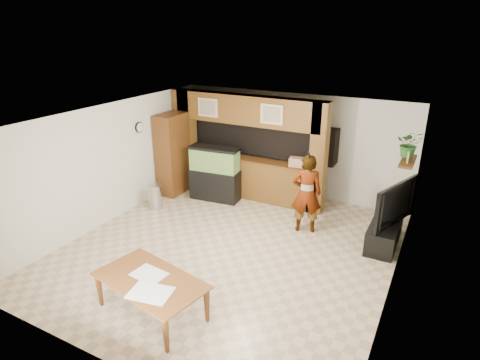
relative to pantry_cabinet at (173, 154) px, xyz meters
The scene contains 21 objects.
floor 3.43m from the pantry_cabinet, 34.42° to the right, with size 6.50×6.50×0.00m, color #D1B391.
ceiling 3.63m from the pantry_cabinet, 34.42° to the right, with size 6.50×6.50×0.00m, color white.
wall_back 3.05m from the pantry_cabinet, 27.41° to the left, with size 6.00×6.00×0.00m, color silver.
wall_left 1.89m from the pantry_cabinet, 99.21° to the right, with size 6.50×6.50×0.00m, color silver.
wall_right 6.00m from the pantry_cabinet, 17.98° to the right, with size 6.50×6.50×0.00m, color silver.
partition 1.94m from the pantry_cabinet, 24.18° to the left, with size 4.20×0.99×2.60m.
wall_clock 1.24m from the pantry_cabinet, 107.35° to the right, with size 0.05×0.25×0.25m.
wall_shelf 5.59m from the pantry_cabinet, ahead, with size 0.25×0.90×0.04m, color #5C3715.
pantry_cabinet is the anchor object (origin of this frame).
trash_can 1.31m from the pantry_cabinet, 78.72° to the right, with size 0.32×0.32×0.59m, color #B2B2B7.
aquarium 1.25m from the pantry_cabinet, ahead, with size 1.24×0.46×1.37m.
tv_stand 5.41m from the pantry_cabinet, ahead, with size 0.53×1.46×0.49m, color black.
television 5.35m from the pantry_cabinet, ahead, with size 1.50×0.20×0.86m, color black.
photo_frame 5.60m from the pantry_cabinet, ahead, with size 0.03×0.15×0.20m, color #C9B486.
potted_plant 5.61m from the pantry_cabinet, ahead, with size 0.48×0.42×0.54m, color #295B24.
person 3.78m from the pantry_cabinet, ahead, with size 0.63×0.41×1.72m, color #AA7E5D.
microphone 3.91m from the pantry_cabinet, ahead, with size 0.03×0.03×0.16m, color black.
dining_table 4.89m from the pantry_cabinet, 57.76° to the right, with size 1.72×0.96×0.61m, color #5C3715.
newspaper_a 5.15m from the pantry_cabinet, 56.97° to the right, with size 0.60×0.44×0.01m, color silver.
newspaper_b 4.69m from the pantry_cabinet, 57.87° to the right, with size 0.52×0.38×0.01m, color silver.
counter_box 3.18m from the pantry_cabinet, 10.89° to the left, with size 0.32×0.21×0.21m, color #AA7C5C.
Camera 1 is at (3.41, -6.00, 4.16)m, focal length 30.00 mm.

